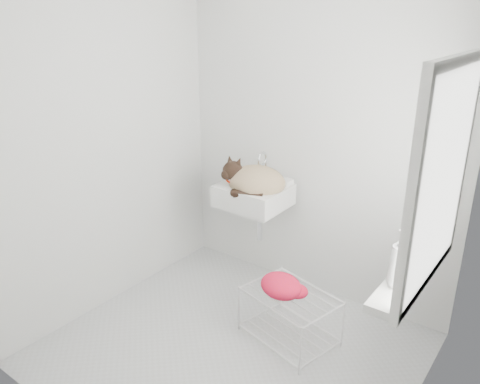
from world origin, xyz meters
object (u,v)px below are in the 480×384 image
Objects in this scene: bottle_b at (404,277)px; bottle_c at (422,255)px; sink at (254,185)px; cat at (254,181)px; bottle_a at (398,286)px; wire_rack at (289,319)px.

bottle_c is (0.00, 0.28, 0.00)m from bottle_b.
sink is 1.05× the size of cat.
bottle_b is at bearing 90.00° from bottle_a.
wire_rack is 2.33× the size of bottle_a.
bottle_b is (1.34, -0.63, -0.04)m from cat.
bottle_c is (0.00, 0.38, 0.00)m from bottle_a.
wire_rack is at bearing -35.12° from sink.
bottle_b reaches higher than wire_rack.
cat is at bearing 151.65° from bottle_a.
sink is 0.05m from cat.
bottle_a is at bearing -32.15° from cat.
bottle_a is (1.34, -0.72, -0.04)m from cat.
bottle_b is at bearing -90.00° from bottle_c.
bottle_b is at bearing -16.65° from wire_rack.
bottle_b is at bearing -25.47° from sink.
bottle_c is (1.34, -0.34, -0.04)m from cat.
cat is 1.48m from bottle_b.
bottle_b is 1.38× the size of bottle_c.
cat is 1.02m from wire_rack.
cat is at bearing 145.49° from wire_rack.
bottle_b is (0.00, 0.10, 0.00)m from bottle_a.
wire_rack is 1.03m from bottle_c.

